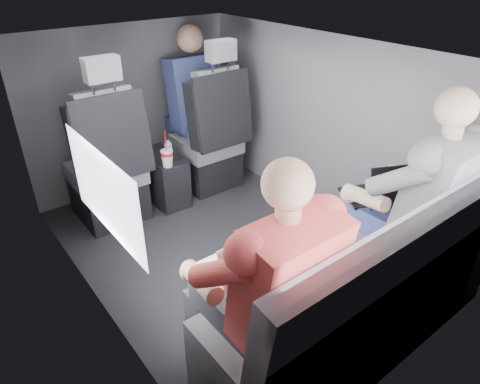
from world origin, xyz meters
TOP-DOWN VIEW (x-y plane):
  - floor at (0.00, 0.00)m, footprint 2.60×2.60m
  - ceiling at (0.00, 0.00)m, footprint 2.60×2.60m
  - panel_left at (-0.90, 0.00)m, footprint 0.02×2.60m
  - panel_right at (0.90, 0.00)m, footprint 0.02×2.60m
  - panel_front at (0.00, 1.30)m, footprint 1.80×0.02m
  - panel_back at (0.00, -1.30)m, footprint 1.80×0.02m
  - side_window at (-0.88, -0.30)m, footprint 0.02×0.75m
  - seatbelt at (0.45, 0.67)m, footprint 0.35×0.11m
  - front_seat_left at (-0.45, 0.84)m, footprint 0.52×0.58m
  - front_seat_right at (0.45, 0.84)m, footprint 0.52×0.58m
  - center_console at (0.00, 0.88)m, footprint 0.24×0.48m
  - rear_bench at (0.00, -1.06)m, footprint 1.60×0.57m
  - soda_cup at (-0.05, 0.68)m, footprint 0.09×0.09m
  - water_bottle at (0.01, 0.76)m, footprint 0.06×0.06m
  - laptop_white at (-0.51, -0.81)m, footprint 0.35×0.32m
  - laptop_black at (0.52, -0.79)m, footprint 0.41×0.44m
  - passenger_rear_left at (-0.52, -0.97)m, footprint 0.52×0.63m
  - passenger_rear_right at (0.53, -0.97)m, footprint 0.55×0.66m
  - passenger_front_right at (0.46, 1.10)m, footprint 0.43×0.43m

SIDE VIEW (x-z plane):
  - floor at x=0.00m, z-range 0.00..0.00m
  - center_console at x=0.00m, z-range 0.00..0.41m
  - rear_bench at x=0.00m, z-range -0.15..0.77m
  - front_seat_left at x=-0.45m, z-range -0.23..1.03m
  - front_seat_right at x=0.45m, z-range -0.23..1.03m
  - soda_cup at x=-0.05m, z-range 0.33..0.61m
  - water_bottle at x=0.01m, z-range 0.39..0.55m
  - laptop_black at x=0.52m, z-range 0.51..0.76m
  - laptop_white at x=-0.51m, z-range 0.51..0.76m
  - passenger_rear_left at x=-0.52m, z-range 0.01..1.26m
  - passenger_rear_right at x=0.53m, z-range 0.01..1.31m
  - panel_left at x=-0.90m, z-range 0.00..1.35m
  - panel_right at x=0.90m, z-range 0.00..1.35m
  - panel_front at x=0.00m, z-range 0.00..1.35m
  - panel_back at x=0.00m, z-range 0.00..1.35m
  - passenger_front_right at x=0.46m, z-range 0.31..1.21m
  - seatbelt at x=0.45m, z-range 0.50..1.10m
  - side_window at x=-0.88m, z-range 0.69..1.11m
  - ceiling at x=0.00m, z-range 1.35..1.35m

